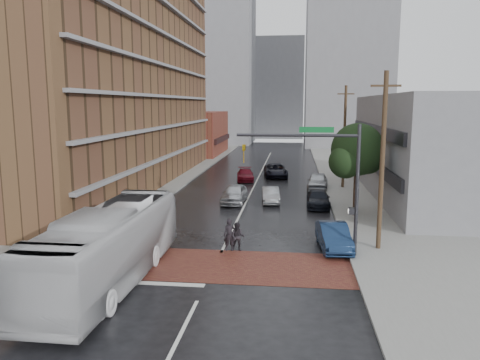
% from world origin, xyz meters
% --- Properties ---
extents(ground, '(160.00, 160.00, 0.00)m').
position_xyz_m(ground, '(0.00, 0.00, 0.00)').
color(ground, black).
rests_on(ground, ground).
extents(crosswalk, '(14.00, 5.00, 0.02)m').
position_xyz_m(crosswalk, '(0.00, 0.50, 0.01)').
color(crosswalk, brown).
rests_on(crosswalk, ground).
extents(sidewalk_west, '(9.00, 90.00, 0.15)m').
position_xyz_m(sidewalk_west, '(-11.50, 25.00, 0.07)').
color(sidewalk_west, gray).
rests_on(sidewalk_west, ground).
extents(sidewalk_east, '(9.00, 90.00, 0.15)m').
position_xyz_m(sidewalk_east, '(11.50, 25.00, 0.07)').
color(sidewalk_east, gray).
rests_on(sidewalk_east, ground).
extents(apartment_block, '(10.00, 44.00, 28.00)m').
position_xyz_m(apartment_block, '(-14.00, 24.00, 14.00)').
color(apartment_block, brown).
rests_on(apartment_block, ground).
extents(storefront_west, '(8.00, 16.00, 7.00)m').
position_xyz_m(storefront_west, '(-12.00, 54.00, 3.50)').
color(storefront_west, maroon).
rests_on(storefront_west, ground).
extents(building_east, '(11.00, 26.00, 9.00)m').
position_xyz_m(building_east, '(16.50, 20.00, 4.50)').
color(building_east, gray).
rests_on(building_east, ground).
extents(distant_tower_west, '(18.00, 16.00, 32.00)m').
position_xyz_m(distant_tower_west, '(-14.00, 78.00, 16.00)').
color(distant_tower_west, gray).
rests_on(distant_tower_west, ground).
extents(distant_tower_east, '(16.00, 14.00, 36.00)m').
position_xyz_m(distant_tower_east, '(14.00, 72.00, 18.00)').
color(distant_tower_east, gray).
rests_on(distant_tower_east, ground).
extents(distant_tower_center, '(12.00, 10.00, 24.00)m').
position_xyz_m(distant_tower_center, '(0.00, 95.00, 12.00)').
color(distant_tower_center, gray).
rests_on(distant_tower_center, ground).
extents(street_tree, '(4.20, 4.10, 6.90)m').
position_xyz_m(street_tree, '(8.52, 12.03, 4.73)').
color(street_tree, '#332319').
rests_on(street_tree, ground).
extents(signal_mast, '(6.50, 0.30, 7.20)m').
position_xyz_m(signal_mast, '(5.85, 2.50, 4.73)').
color(signal_mast, '#2D2D33').
rests_on(signal_mast, ground).
extents(utility_pole_near, '(1.60, 0.26, 10.00)m').
position_xyz_m(utility_pole_near, '(8.80, 4.00, 5.14)').
color(utility_pole_near, '#473321').
rests_on(utility_pole_near, ground).
extents(utility_pole_far, '(1.60, 0.26, 10.00)m').
position_xyz_m(utility_pole_far, '(8.80, 24.00, 5.14)').
color(utility_pole_far, '#473321').
rests_on(utility_pole_far, ground).
extents(transit_bus, '(3.09, 12.69, 3.53)m').
position_xyz_m(transit_bus, '(-4.42, -2.41, 1.76)').
color(transit_bus, silver).
rests_on(transit_bus, ground).
extents(pedestrian_a, '(0.71, 0.51, 1.83)m').
position_xyz_m(pedestrian_a, '(0.42, 3.00, 0.92)').
color(pedestrian_a, black).
rests_on(pedestrian_a, ground).
extents(pedestrian_b, '(0.82, 0.65, 1.65)m').
position_xyz_m(pedestrian_b, '(0.88, 3.00, 0.83)').
color(pedestrian_b, black).
rests_on(pedestrian_b, ground).
extents(car_travel_a, '(2.04, 4.67, 1.57)m').
position_xyz_m(car_travel_a, '(-0.96, 15.92, 0.78)').
color(car_travel_a, '#B9BCC1').
rests_on(car_travel_a, ground).
extents(car_travel_b, '(1.77, 4.08, 1.31)m').
position_xyz_m(car_travel_b, '(2.06, 16.42, 0.65)').
color(car_travel_b, '#9B9EA3').
rests_on(car_travel_b, ground).
extents(car_travel_c, '(2.34, 4.61, 1.28)m').
position_xyz_m(car_travel_c, '(-1.25, 27.70, 0.64)').
color(car_travel_c, maroon).
rests_on(car_travel_c, ground).
extents(suv_travel, '(3.11, 5.67, 1.51)m').
position_xyz_m(suv_travel, '(1.93, 30.64, 0.75)').
color(suv_travel, black).
rests_on(suv_travel, ground).
extents(car_parked_near, '(1.96, 4.61, 1.48)m').
position_xyz_m(car_parked_near, '(6.30, 4.00, 0.74)').
color(car_parked_near, '#15294B').
rests_on(car_parked_near, ground).
extents(car_parked_mid, '(1.87, 4.52, 1.31)m').
position_xyz_m(car_parked_mid, '(5.97, 15.33, 0.65)').
color(car_parked_mid, black).
rests_on(car_parked_mid, ground).
extents(car_parked_far, '(2.31, 4.92, 1.63)m').
position_xyz_m(car_parked_far, '(6.30, 23.16, 0.81)').
color(car_parked_far, '#ACB1B4').
rests_on(car_parked_far, ground).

